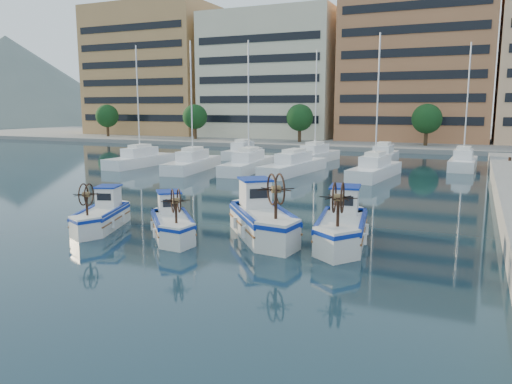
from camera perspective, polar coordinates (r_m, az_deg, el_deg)
name	(u,v)px	position (r m, az deg, el deg)	size (l,w,h in m)	color
ground	(204,245)	(21.24, -5.98, -6.04)	(300.00, 300.00, 0.00)	#193041
waterfront	(474,71)	(82.95, 23.61, 12.59)	(180.00, 40.00, 25.60)	gray
hill_west	(12,124)	(197.25, -26.09, 7.03)	(180.00, 180.00, 60.00)	slate
yacht_marina	(316,162)	(47.93, 6.85, 3.37)	(38.53, 22.61, 11.50)	white
fishing_boat_a	(102,214)	(24.99, -17.18, -2.45)	(2.71, 4.01, 2.42)	silver
fishing_boat_b	(172,222)	(22.66, -9.59, -3.37)	(3.59, 3.87, 2.43)	silver
fishing_boat_c	(262,217)	(22.33, 0.66, -2.92)	(4.57, 5.01, 3.13)	silver
fishing_boat_d	(342,224)	(21.57, 9.81, -3.67)	(2.58, 4.82, 2.93)	silver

